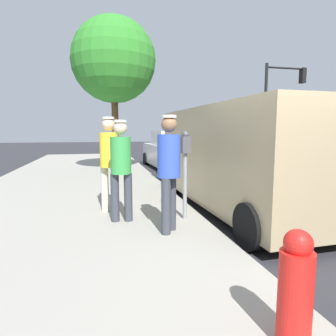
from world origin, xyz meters
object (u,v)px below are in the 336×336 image
Objects in this scene: pedestrian_in_green at (121,164)px; parked_sedan_behind at (173,152)px; parking_meter_near at (185,160)px; parked_van at (240,155)px; fire_hydrant at (295,290)px; pedestrian_in_blue at (169,166)px; pedestrian_in_yellow at (109,158)px; street_tree at (114,61)px; traffic_light_corner at (279,96)px.

pedestrian_in_green is 0.38× the size of parked_sedan_behind.
parking_meter_near is 1.77m from parked_van.
parked_sedan_behind is at bearing -99.43° from fire_hydrant.
pedestrian_in_blue is 0.99× the size of pedestrian_in_yellow.
parked_van is at bearing 114.23° from street_tree.
street_tree is 6.36× the size of fire_hydrant.
pedestrian_in_blue is 0.33× the size of parked_van.
parking_meter_near is 0.87× the size of pedestrian_in_blue.
parked_van is at bearing -176.36° from pedestrian_in_yellow.
pedestrian_in_blue is at bearing -82.68° from fire_hydrant.
traffic_light_corner is (-6.66, -8.81, 2.36)m from parked_van.
parking_meter_near is 0.89× the size of pedestrian_in_green.
pedestrian_in_green is (-0.17, 0.66, -0.05)m from pedestrian_in_yellow.
parking_meter_near is 6.86m from street_tree.
traffic_light_corner reaches higher than parking_meter_near.
pedestrian_in_green is 1.98× the size of fire_hydrant.
pedestrian_in_blue is 0.39× the size of parked_sedan_behind.
parked_van is (-2.58, -0.83, 0.03)m from pedestrian_in_green.
pedestrian_in_blue is 2.61m from fire_hydrant.
parked_sedan_behind is 0.86× the size of traffic_light_corner.
fire_hydrant is at bearing 97.32° from pedestrian_in_blue.
parked_sedan_behind is 4.53m from street_tree.
traffic_light_corner is (-8.59, -10.34, 2.36)m from pedestrian_in_blue.
parked_van reaches higher than fire_hydrant.
street_tree is at bearing -94.27° from pedestrian_in_yellow.
street_tree is (-0.23, -6.04, 2.99)m from pedestrian_in_green.
traffic_light_corner is at bearing -136.34° from pedestrian_in_yellow.
pedestrian_in_blue is 1.03× the size of pedestrian_in_green.
pedestrian_in_blue is at bearing 50.28° from traffic_light_corner.
street_tree reaches higher than traffic_light_corner.
pedestrian_in_yellow is at bearing 43.66° from traffic_light_corner.
parked_van is 4.39m from fire_hydrant.
parked_van is at bearing 88.26° from parked_sedan_behind.
parking_meter_near is at bearing -125.55° from pedestrian_in_blue.
parked_sedan_behind is 11.03m from fire_hydrant.
fire_hydrant is at bearing 57.27° from traffic_light_corner.
parking_meter_near is 0.28× the size of street_tree.
parking_meter_near is at bearing 174.53° from pedestrian_in_green.
pedestrian_in_green is 2.71m from parked_van.
pedestrian_in_green is at bearing 17.91° from parked_van.
parked_sedan_behind is at bearing -109.98° from pedestrian_in_green.
fire_hydrant is (0.10, 3.11, -0.61)m from parking_meter_near.
parked_van is 11.29m from traffic_light_corner.
traffic_light_corner is at bearing -158.23° from street_tree.
street_tree is (0.42, -6.74, 2.96)m from pedestrian_in_blue.
traffic_light_corner is (-9.41, -8.98, 2.34)m from pedestrian_in_yellow.
pedestrian_in_blue reaches higher than fire_hydrant.
street_tree is (0.85, -6.15, 2.94)m from parking_meter_near.
street_tree is (-0.40, -5.38, 2.94)m from pedestrian_in_yellow.
traffic_light_corner reaches higher than pedestrian_in_green.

